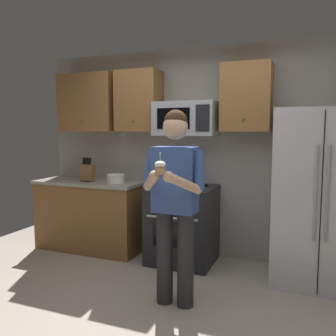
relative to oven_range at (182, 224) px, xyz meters
name	(u,v)px	position (x,y,z in m)	size (l,w,h in m)	color
ground_plane	(146,319)	(0.15, -1.36, -0.46)	(6.00, 6.00, 0.00)	#9E9384
wall_back	(204,153)	(0.15, 0.39, 0.84)	(4.40, 0.10, 2.60)	gray
oven_range	(182,224)	(0.00, 0.00, 0.00)	(0.76, 0.70, 0.93)	black
microwave	(186,119)	(0.00, 0.12, 1.26)	(0.74, 0.41, 0.40)	#9EA0A5
refrigerator	(320,198)	(1.50, -0.04, 0.44)	(0.90, 0.75, 1.80)	#B7BABF
cabinet_row_upper	(144,101)	(-0.57, 0.17, 1.49)	(2.78, 0.36, 0.76)	brown
counter_left	(92,214)	(-1.30, 0.02, 0.00)	(1.44, 0.66, 0.92)	brown
knife_block	(88,172)	(-1.31, -0.03, 0.58)	(0.16, 0.15, 0.32)	brown
bowl_large_white	(116,178)	(-0.90, -0.02, 0.51)	(0.23, 0.23, 0.11)	white
person	(175,197)	(0.29, -1.03, 0.53)	(0.60, 0.48, 1.76)	#262628
cupcake	(160,167)	(0.29, -1.36, 0.83)	(0.09, 0.09, 0.17)	#A87F56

